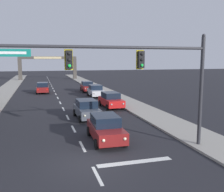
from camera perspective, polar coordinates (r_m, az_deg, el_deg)
ground_plane at (r=13.59m, az=-4.81°, el=-14.49°), size 220.00×220.00×0.00m
sidewalk_right at (r=34.27m, az=1.50°, el=-0.51°), size 3.20×110.00×0.14m
lane_markings at (r=32.82m, az=-10.84°, el=-1.16°), size 4.28×88.19×0.01m
traffic_signal_mast at (r=14.02m, az=6.47°, el=6.14°), size 11.65×0.41×6.68m
sedan_lead_at_stop_bar at (r=16.59m, az=-1.45°, el=-7.13°), size 2.04×4.49×1.68m
sedan_third_in_queue at (r=22.84m, az=-5.64°, el=-2.93°), size 2.02×4.48×1.68m
sedan_oncoming_far at (r=41.45m, az=-15.18°, el=1.81°), size 2.02×4.48×1.68m
sedan_parked_nearest_kerb at (r=36.08m, az=-3.68°, el=1.17°), size 1.99×4.47×1.68m
sedan_parked_mid_kerb at (r=41.93m, az=-5.54°, el=2.12°), size 2.06×4.49×1.68m
sedan_parked_far_kerb at (r=27.86m, az=-0.24°, el=-0.88°), size 2.04×4.49×1.68m
town_gateway_arch at (r=68.35m, az=-14.07°, el=6.82°), size 14.61×0.90×6.00m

